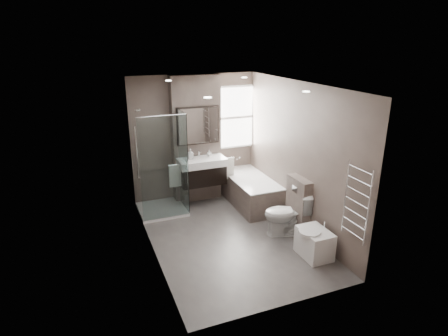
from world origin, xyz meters
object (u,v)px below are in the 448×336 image
vanity (202,171)px  toilet (287,214)px  bathtub (250,190)px  bidet (314,243)px

vanity → toilet: 1.99m
bathtub → toilet: bearing=-88.1°
bathtub → bidet: size_ratio=2.78×
vanity → toilet: (0.97, -1.70, -0.35)m
toilet → bidet: 0.79m
toilet → bidet: toilet is taller
vanity → toilet: vanity is taller
bathtub → bidet: 2.15m
bathtub → toilet: toilet is taller
vanity → bidet: (1.01, -2.48, -0.50)m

